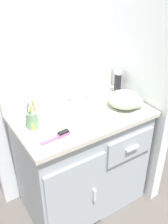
{
  "coord_description": "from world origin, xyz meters",
  "views": [
    {
      "loc": [
        -0.72,
        -1.15,
        1.57
      ],
      "look_at": [
        0.0,
        -0.03,
        0.79
      ],
      "focal_mm": 40.0,
      "sensor_mm": 36.0,
      "label": 1
    }
  ],
  "objects_px": {
    "hand_towel": "(126,100)",
    "hairbrush": "(60,136)",
    "toothbrush_cup": "(32,119)",
    "soap_dispenser": "(92,91)",
    "shaving_cream_can": "(118,82)"
  },
  "relations": [
    {
      "from": "soap_dispenser",
      "to": "hand_towel",
      "type": "relative_size",
      "value": 0.59
    },
    {
      "from": "toothbrush_cup",
      "to": "soap_dispenser",
      "type": "distance_m",
      "value": 0.51
    },
    {
      "from": "hairbrush",
      "to": "toothbrush_cup",
      "type": "bearing_deg",
      "value": 111.93
    },
    {
      "from": "hairbrush",
      "to": "hand_towel",
      "type": "xyz_separation_m",
      "value": [
        0.53,
        0.07,
        0.04
      ]
    },
    {
      "from": "soap_dispenser",
      "to": "hairbrush",
      "type": "bearing_deg",
      "value": -144.78
    },
    {
      "from": "toothbrush_cup",
      "to": "hand_towel",
      "type": "xyz_separation_m",
      "value": [
        0.61,
        -0.09,
        -0.01
      ]
    },
    {
      "from": "hairbrush",
      "to": "shaving_cream_can",
      "type": "bearing_deg",
      "value": 18.05
    },
    {
      "from": "soap_dispenser",
      "to": "shaving_cream_can",
      "type": "relative_size",
      "value": 0.79
    },
    {
      "from": "toothbrush_cup",
      "to": "hairbrush",
      "type": "bearing_deg",
      "value": -62.61
    },
    {
      "from": "soap_dispenser",
      "to": "hand_towel",
      "type": "bearing_deg",
      "value": -61.3
    },
    {
      "from": "hand_towel",
      "to": "hairbrush",
      "type": "bearing_deg",
      "value": -172.53
    },
    {
      "from": "toothbrush_cup",
      "to": "shaving_cream_can",
      "type": "bearing_deg",
      "value": 8.67
    },
    {
      "from": "toothbrush_cup",
      "to": "soap_dispenser",
      "type": "bearing_deg",
      "value": 14.42
    },
    {
      "from": "hairbrush",
      "to": "hand_towel",
      "type": "bearing_deg",
      "value": 2.02
    },
    {
      "from": "soap_dispenser",
      "to": "shaving_cream_can",
      "type": "distance_m",
      "value": 0.21
    }
  ]
}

